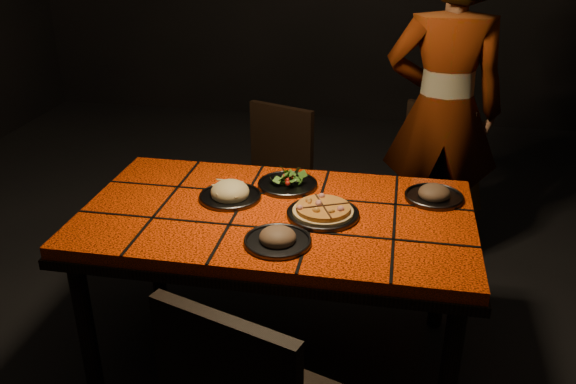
% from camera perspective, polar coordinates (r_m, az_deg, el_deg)
% --- Properties ---
extents(room_shell, '(6.04, 7.04, 3.08)m').
position_cam_1_polar(room_shell, '(2.27, -1.23, 15.31)').
color(room_shell, black).
rests_on(room_shell, ground).
extents(dining_table, '(1.62, 0.92, 0.75)m').
position_cam_1_polar(dining_table, '(2.55, -1.06, -3.38)').
color(dining_table, '#FF3F08').
rests_on(dining_table, ground).
extents(chair_far_left, '(0.51, 0.51, 0.88)m').
position_cam_1_polar(chair_far_left, '(3.45, -1.47, 1.65)').
color(chair_far_left, black).
rests_on(chair_far_left, ground).
extents(chair_far_right, '(0.53, 0.53, 0.89)m').
position_cam_1_polar(chair_far_right, '(3.54, 13.04, 1.64)').
color(chair_far_right, black).
rests_on(chair_far_right, ground).
extents(diner, '(0.65, 0.43, 1.76)m').
position_cam_1_polar(diner, '(3.43, 14.32, 7.32)').
color(diner, brown).
rests_on(diner, ground).
extents(plate_pizza, '(0.33, 0.33, 0.04)m').
position_cam_1_polar(plate_pizza, '(2.47, 3.29, -1.86)').
color(plate_pizza, '#36373B').
rests_on(plate_pizza, dining_table).
extents(plate_pasta, '(0.27, 0.27, 0.09)m').
position_cam_1_polar(plate_pasta, '(2.62, -5.44, -0.14)').
color(plate_pasta, '#36373B').
rests_on(plate_pasta, dining_table).
extents(plate_salad, '(0.27, 0.27, 0.07)m').
position_cam_1_polar(plate_salad, '(2.72, -0.05, 1.04)').
color(plate_salad, '#36373B').
rests_on(plate_salad, dining_table).
extents(plate_mushroom_a, '(0.26, 0.26, 0.08)m').
position_cam_1_polar(plate_mushroom_a, '(2.27, -0.98, -4.33)').
color(plate_mushroom_a, '#36373B').
rests_on(plate_mushroom_a, dining_table).
extents(plate_mushroom_b, '(0.25, 0.25, 0.08)m').
position_cam_1_polar(plate_mushroom_b, '(2.68, 13.52, -0.18)').
color(plate_mushroom_b, '#36373B').
rests_on(plate_mushroom_b, dining_table).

